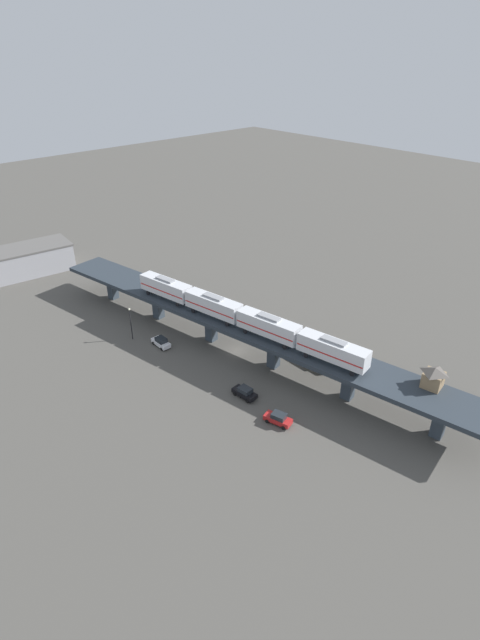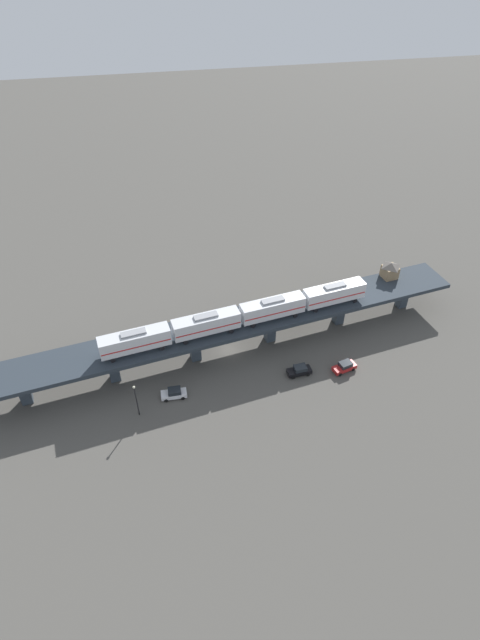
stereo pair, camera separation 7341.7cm
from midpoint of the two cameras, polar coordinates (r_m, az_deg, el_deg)
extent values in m
plane|color=#4C4944|center=(88.64, -23.88, -5.91)|extent=(400.00, 400.00, 0.00)
cube|color=#283039|center=(84.67, -24.97, -3.03)|extent=(22.81, 92.17, 0.80)
cube|color=#333D47|center=(88.96, 0.26, 1.12)|extent=(2.06, 2.06, 5.72)
cube|color=#333D47|center=(86.09, -9.14, -1.10)|extent=(2.06, 2.06, 5.72)
cube|color=#333D47|center=(85.77, -18.90, -3.36)|extent=(2.06, 2.06, 5.72)
cube|color=#333D47|center=(88.05, -28.48, -5.49)|extent=(2.06, 2.06, 5.72)
cube|color=#333D47|center=(92.73, -37.39, -7.32)|extent=(2.06, 2.06, 5.72)
cube|color=#333D47|center=(99.48, -45.33, -8.79)|extent=(2.06, 2.06, 5.72)
cube|color=silver|center=(80.79, -11.27, 1.13)|extent=(4.66, 12.29, 3.10)
cube|color=#B21E1E|center=(80.98, -11.24, 0.96)|extent=(4.66, 12.06, 0.24)
cube|color=gray|center=(79.73, -11.43, 2.09)|extent=(2.04, 4.37, 0.36)
cylinder|color=black|center=(81.66, -8.05, 0.14)|extent=(0.35, 0.86, 0.84)
cylinder|color=black|center=(83.48, -8.45, 1.13)|extent=(0.35, 0.86, 0.84)
cylinder|color=black|center=(80.99, -13.80, -1.20)|extent=(0.35, 0.86, 0.84)
cylinder|color=black|center=(82.82, -14.07, -0.17)|extent=(0.35, 0.86, 0.84)
cube|color=silver|center=(80.76, -19.99, -0.89)|extent=(4.66, 12.29, 3.10)
cube|color=#B21E1E|center=(80.95, -19.94, -1.05)|extent=(4.66, 12.06, 0.24)
cube|color=gray|center=(79.70, -20.26, 0.04)|extent=(2.04, 4.37, 0.36)
cylinder|color=black|center=(80.98, -16.69, -1.87)|extent=(0.35, 0.86, 0.84)
cylinder|color=black|center=(82.81, -16.90, -0.83)|extent=(0.35, 0.86, 0.84)
cylinder|color=black|center=(81.61, -22.46, -3.19)|extent=(0.35, 0.86, 0.84)
cylinder|color=black|center=(83.43, -22.54, -2.13)|extent=(0.35, 0.86, 0.84)
cube|color=silver|center=(82.67, -28.51, -2.85)|extent=(4.66, 12.29, 3.10)
cube|color=#B21E1E|center=(82.85, -28.45, -3.00)|extent=(4.66, 12.06, 0.24)
cube|color=gray|center=(81.63, -28.89, -1.96)|extent=(2.04, 4.37, 0.36)
cylinder|color=black|center=(82.25, -25.29, -3.83)|extent=(0.35, 0.86, 0.84)
cylinder|color=black|center=(84.05, -25.31, -2.76)|extent=(0.35, 0.86, 0.84)
cylinder|color=black|center=(84.13, -30.82, -5.04)|extent=(0.35, 0.86, 0.84)
cylinder|color=black|center=(85.89, -30.71, -3.97)|extent=(0.35, 0.86, 0.84)
cube|color=silver|center=(86.40, -36.50, -4.62)|extent=(4.66, 12.29, 3.10)
cube|color=#B21E1E|center=(86.57, -36.43, -4.76)|extent=(4.66, 12.06, 0.24)
cube|color=gray|center=(85.40, -36.95, -3.78)|extent=(2.04, 4.37, 0.36)
cylinder|color=black|center=(85.37, -33.48, -5.61)|extent=(0.35, 0.86, 0.84)
cylinder|color=black|center=(87.11, -33.32, -4.54)|extent=(0.35, 0.86, 0.84)
cylinder|color=black|center=(88.40, -38.58, -6.65)|extent=(0.35, 0.86, 0.84)
cylinder|color=black|center=(90.07, -38.32, -5.60)|extent=(0.35, 0.86, 0.84)
cube|color=#8C7251|center=(87.02, -2.01, 4.16)|extent=(3.21, 3.21, 2.50)
pyramid|color=#4C4742|center=(86.02, -2.04, 5.07)|extent=(3.69, 3.69, 0.90)
cube|color=silver|center=(85.70, -32.24, -10.92)|extent=(1.89, 4.44, 0.80)
cube|color=#1E2328|center=(85.10, -32.33, -10.58)|extent=(1.68, 2.23, 0.76)
cylinder|color=black|center=(84.87, -31.40, -11.51)|extent=(0.25, 0.66, 0.66)
cylinder|color=black|center=(85.88, -31.12, -10.62)|extent=(0.25, 0.66, 0.66)
cylinder|color=black|center=(86.09, -33.17, -11.56)|extent=(0.25, 0.66, 0.66)
cylinder|color=black|center=(87.09, -32.87, -10.69)|extent=(0.25, 0.66, 0.66)
cube|color=#AD1E1E|center=(78.33, -10.82, -8.89)|extent=(2.88, 4.72, 0.80)
cube|color=#1E2328|center=(77.77, -10.79, -8.48)|extent=(2.16, 2.55, 0.76)
cylinder|color=black|center=(78.25, -9.59, -9.19)|extent=(0.40, 0.70, 0.66)
cylinder|color=black|center=(79.37, -9.99, -8.33)|extent=(0.40, 0.70, 0.66)
cylinder|color=black|center=(77.92, -11.59, -9.84)|extent=(0.40, 0.70, 0.66)
cylinder|color=black|center=(79.04, -11.97, -8.97)|extent=(0.40, 0.70, 0.66)
cube|color=black|center=(79.71, -16.87, -9.18)|extent=(2.10, 4.52, 0.80)
cube|color=#1E2328|center=(79.12, -16.87, -8.79)|extent=(1.79, 2.31, 0.76)
cylinder|color=black|center=(79.28, -15.76, -9.66)|extent=(0.29, 0.68, 0.66)
cylinder|color=black|center=(80.42, -15.83, -8.75)|extent=(0.29, 0.68, 0.66)
cylinder|color=black|center=(79.61, -17.81, -9.98)|extent=(0.29, 0.68, 0.66)
cylinder|color=black|center=(80.75, -17.85, -9.07)|extent=(0.29, 0.68, 0.66)
cube|color=#333338|center=(91.16, -13.20, -0.01)|extent=(2.25, 2.06, 2.30)
cube|color=gold|center=(91.46, -15.45, -0.16)|extent=(2.44, 5.26, 2.70)
cylinder|color=black|center=(91.14, -13.10, -0.96)|extent=(0.38, 1.01, 1.00)
cylinder|color=black|center=(92.65, -13.09, -0.16)|extent=(0.38, 1.01, 1.00)
cylinder|color=black|center=(91.77, -16.29, -1.32)|extent=(0.38, 1.01, 1.00)
cylinder|color=black|center=(93.33, -16.23, -0.49)|extent=(0.38, 1.01, 1.00)
cylinder|color=black|center=(85.20, -37.07, -11.36)|extent=(0.20, 0.20, 6.50)
sphere|color=beige|center=(82.96, -38.03, -9.82)|extent=(0.44, 0.44, 0.44)
camera|label=1|loc=(36.71, 66.48, 5.43)|focal=28.00mm
camera|label=2|loc=(36.71, -113.52, -5.43)|focal=28.00mm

